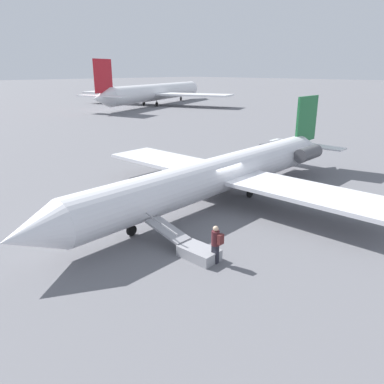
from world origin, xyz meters
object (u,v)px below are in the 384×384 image
(airplane_main, at_px, (226,172))
(passenger, at_px, (216,242))
(airplane_far_right, at_px, (156,92))
(boarding_stairs, at_px, (192,248))

(airplane_main, distance_m, passenger, 8.63)
(airplane_far_right, distance_m, passenger, 77.05)
(airplane_far_right, bearing_deg, passenger, -149.75)
(boarding_stairs, bearing_deg, passenger, -172.86)
(airplane_main, xyz_separation_m, boarding_stairs, (7.04, 3.98, -1.44))
(airplane_far_right, bearing_deg, boarding_stairs, -150.45)
(airplane_main, height_order, airplane_far_right, airplane_far_right)
(boarding_stairs, distance_m, passenger, 1.41)
(airplane_main, bearing_deg, boarding_stairs, 27.13)
(airplane_far_right, xyz_separation_m, passenger, (47.41, 60.70, -1.93))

